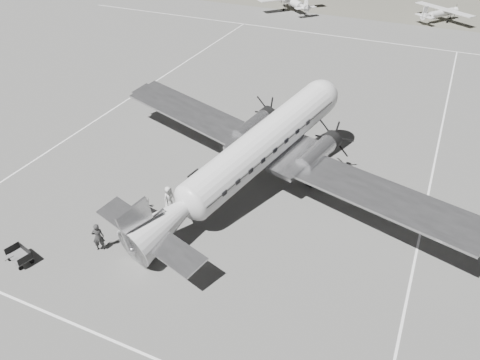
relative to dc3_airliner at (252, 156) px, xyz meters
name	(u,v)px	position (x,y,z in m)	size (l,w,h in m)	color
ground	(247,199)	(0.10, -1.06, -3.02)	(260.00, 260.00, 0.00)	slate
taxi_line_near	(135,350)	(0.10, -15.06, -3.02)	(60.00, 0.15, 0.01)	white
taxi_line_right	(418,245)	(12.10, -1.06, -3.02)	(0.15, 80.00, 0.01)	white
taxi_line_left	(124,102)	(-17.90, 8.94, -3.02)	(0.15, 60.00, 0.01)	white
taxi_line_horizon	(364,40)	(0.10, 38.94, -3.02)	(90.00, 0.15, 0.01)	white
dc3_airliner	(252,156)	(0.00, 0.00, 0.00)	(31.75, 22.03, 6.05)	silver
light_plane_left	(292,3)	(-13.75, 48.95, -1.84)	(11.40, 9.25, 2.37)	silver
light_plane_right	(441,14)	(8.79, 52.54, -1.98)	(10.09, 8.18, 2.09)	silver
baggage_cart_near	(143,217)	(-5.11, -6.50, -2.48)	(1.94, 1.37, 1.09)	#5F5F5F
baggage_cart_far	(20,256)	(-9.89, -12.70, -2.57)	(1.62, 1.15, 0.92)	#5F5F5F
ground_crew	(98,237)	(-6.18, -9.76, -2.01)	(0.74, 0.49, 2.03)	#2C2C2C
ramp_agent	(148,209)	(-4.97, -6.06, -2.09)	(0.91, 0.71, 1.87)	#BCBCBA
passenger	(169,198)	(-4.40, -4.32, -2.12)	(0.89, 0.58, 1.81)	silver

